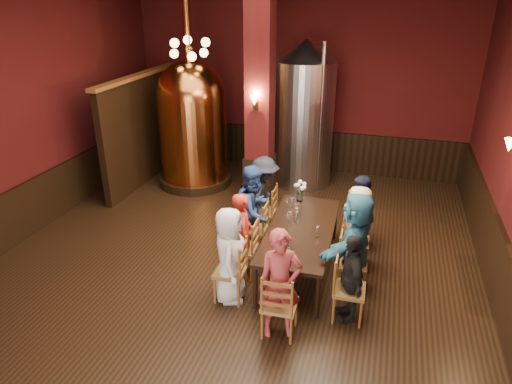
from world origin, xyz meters
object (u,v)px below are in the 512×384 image
(person_2, at_px, (254,211))
(person_0, at_px, (230,255))
(copper_kettle, at_px, (192,122))
(steel_vessel, at_px, (304,115))
(person_1, at_px, (243,235))
(dining_table, at_px, (301,232))
(rose_vase, at_px, (300,188))

(person_2, bearing_deg, person_0, -165.42)
(copper_kettle, height_order, steel_vessel, copper_kettle)
(person_1, relative_size, copper_kettle, 0.35)
(dining_table, xyz_separation_m, person_0, (-0.82, -1.03, 0.04))
(person_1, bearing_deg, person_0, 160.29)
(copper_kettle, relative_size, steel_vessel, 1.24)
(person_0, relative_size, steel_vessel, 0.45)
(rose_vase, bearing_deg, person_1, -114.50)
(dining_table, height_order, person_1, person_1)
(person_0, xyz_separation_m, rose_vase, (0.59, 2.02, 0.27))
(steel_vessel, bearing_deg, person_0, -91.36)
(person_1, bearing_deg, steel_vessel, -23.41)
(person_2, xyz_separation_m, copper_kettle, (-2.22, 2.59, 0.66))
(person_0, relative_size, person_2, 0.91)
(person_1, bearing_deg, person_2, -19.71)
(person_1, distance_m, rose_vase, 1.51)
(dining_table, height_order, rose_vase, rose_vase)
(dining_table, height_order, person_0, person_0)
(person_1, height_order, person_2, person_2)
(dining_table, relative_size, person_1, 1.74)
(person_2, height_order, steel_vessel, steel_vessel)
(person_1, xyz_separation_m, steel_vessel, (0.13, 3.98, 0.92))
(person_0, height_order, person_2, person_2)
(steel_vessel, bearing_deg, copper_kettle, -162.80)
(person_1, relative_size, person_2, 0.88)
(person_0, xyz_separation_m, copper_kettle, (-2.26, 3.92, 0.73))
(dining_table, bearing_deg, person_0, -130.36)
(copper_kettle, height_order, rose_vase, copper_kettle)
(dining_table, xyz_separation_m, steel_vessel, (-0.71, 3.63, 0.93))
(person_2, xyz_separation_m, steel_vessel, (0.15, 3.32, 0.82))
(person_2, bearing_deg, dining_table, -96.63)
(person_0, height_order, steel_vessel, steel_vessel)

